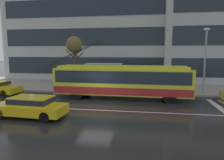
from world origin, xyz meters
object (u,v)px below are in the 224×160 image
object	(u,v)px
street_lamp	(205,55)
street_tree_bare	(74,46)
trolleybus	(122,80)
pedestrian_at_shelter	(112,78)
bus_shelter	(104,70)
taxi_oncoming_near	(30,106)
pedestrian_walking_past	(104,75)
pedestrian_approaching_curb	(165,75)

from	to	relation	value
street_lamp	street_tree_bare	size ratio (longest dim) A/B	1.08
trolleybus	street_lamp	distance (m)	7.98
trolleybus	pedestrian_at_shelter	xyz separation A→B (m)	(-1.53, 4.40, -0.39)
pedestrian_at_shelter	street_lamp	size ratio (longest dim) A/B	0.29
trolleybus	bus_shelter	bearing A→B (deg)	122.51
taxi_oncoming_near	pedestrian_walking_past	xyz separation A→B (m)	(2.69, 9.02, 0.96)
bus_shelter	pedestrian_walking_past	distance (m)	0.68
trolleybus	bus_shelter	size ratio (longest dim) A/B	3.34
pedestrian_approaching_curb	trolleybus	bearing A→B (deg)	-145.74
taxi_oncoming_near	pedestrian_at_shelter	world-z (taller)	pedestrian_at_shelter
pedestrian_at_shelter	pedestrian_walking_past	xyz separation A→B (m)	(-0.64, -1.45, 0.52)
trolleybus	street_tree_bare	world-z (taller)	street_tree_bare
taxi_oncoming_near	street_lamp	world-z (taller)	street_lamp
pedestrian_approaching_curb	street_lamp	world-z (taller)	street_lamp
street_lamp	street_tree_bare	xyz separation A→B (m)	(-12.78, 1.38, 0.91)
taxi_oncoming_near	pedestrian_walking_past	bearing A→B (deg)	73.37
pedestrian_at_shelter	trolleybus	bearing A→B (deg)	-70.78
taxi_oncoming_near	street_lamp	size ratio (longest dim) A/B	0.75
trolleybus	pedestrian_at_shelter	distance (m)	4.67
bus_shelter	pedestrian_walking_past	bearing A→B (deg)	-86.87
taxi_oncoming_near	bus_shelter	xyz separation A→B (m)	(2.67, 9.54, 1.41)
taxi_oncoming_near	pedestrian_walking_past	world-z (taller)	pedestrian_walking_past
pedestrian_walking_past	trolleybus	bearing A→B (deg)	-53.52
pedestrian_at_shelter	pedestrian_approaching_curb	size ratio (longest dim) A/B	0.86
taxi_oncoming_near	bus_shelter	bearing A→B (deg)	74.39
trolleybus	street_tree_bare	xyz separation A→B (m)	(-5.52, 3.90, 3.06)
street_tree_bare	pedestrian_approaching_curb	bearing A→B (deg)	-8.18
pedestrian_at_shelter	street_tree_bare	distance (m)	5.29
taxi_oncoming_near	street_lamp	distance (m)	15.17
trolleybus	pedestrian_approaching_curb	bearing A→B (deg)	34.26
trolleybus	pedestrian_walking_past	size ratio (longest dim) A/B	6.26
bus_shelter	street_tree_bare	world-z (taller)	street_tree_bare
trolleybus	pedestrian_walking_past	distance (m)	3.66
pedestrian_at_shelter	pedestrian_walking_past	distance (m)	1.67
pedestrian_approaching_curb	street_tree_bare	xyz separation A→B (m)	(-9.29, 1.34, 2.82)
street_lamp	pedestrian_at_shelter	bearing A→B (deg)	167.98
bus_shelter	street_tree_bare	distance (m)	4.17
bus_shelter	street_lamp	size ratio (longest dim) A/B	0.62
pedestrian_at_shelter	street_tree_bare	world-z (taller)	street_tree_bare
trolleybus	taxi_oncoming_near	distance (m)	7.83
pedestrian_approaching_curb	street_lamp	size ratio (longest dim) A/B	0.34
trolleybus	street_lamp	xyz separation A→B (m)	(7.26, 2.53, 2.15)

